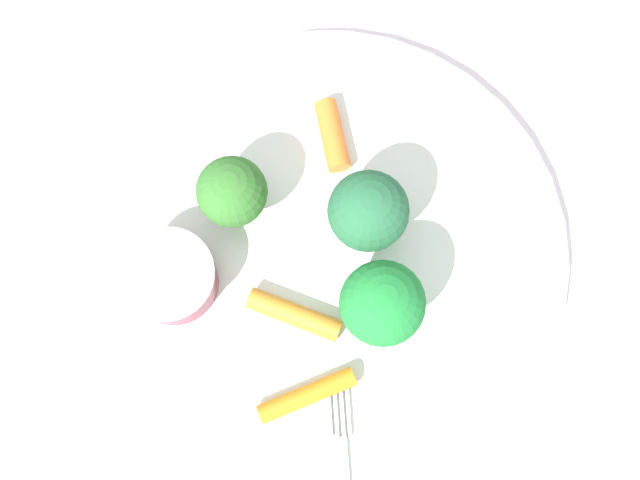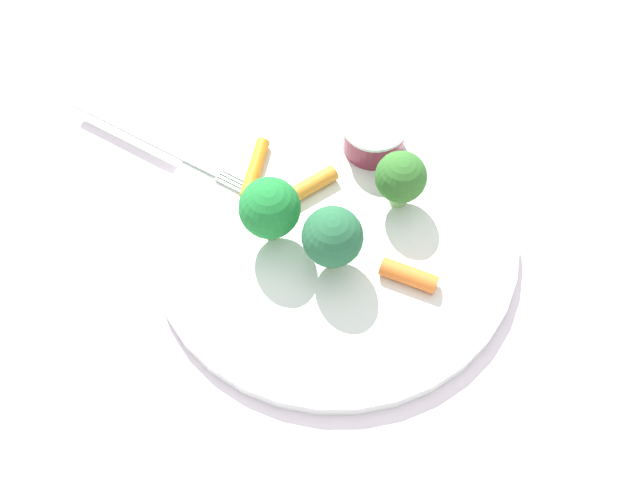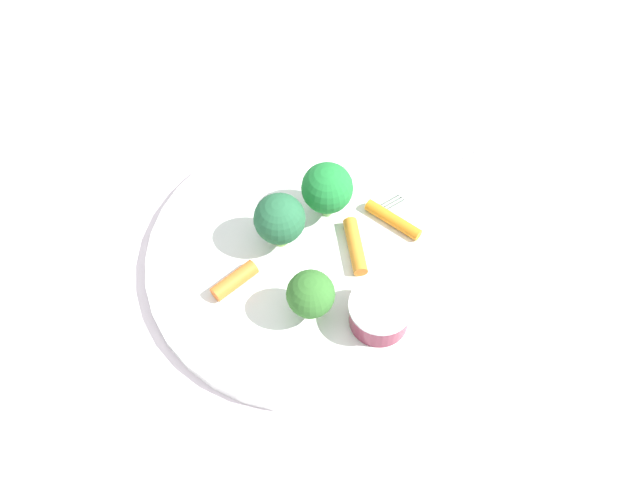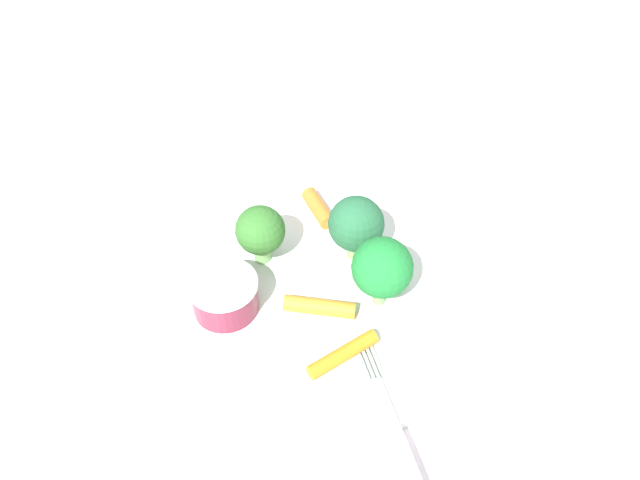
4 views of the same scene
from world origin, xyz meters
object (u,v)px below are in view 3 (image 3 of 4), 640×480
object	(u,v)px
plate	(305,257)
carrot_stick_0	(355,246)
fork	(448,172)
broccoli_floret_0	(281,217)
sauce_cup	(379,313)
carrot_stick_2	(393,220)
broccoli_floret_2	(311,295)
broccoli_floret_1	(327,188)
carrot_stick_1	(235,280)

from	to	relation	value
plate	carrot_stick_0	bearing A→B (deg)	36.00
fork	broccoli_floret_0	bearing A→B (deg)	-123.04
sauce_cup	carrot_stick_2	xyz separation A→B (m)	(-0.04, 0.09, -0.01)
broccoli_floret_0	broccoli_floret_2	bearing A→B (deg)	-39.56
carrot_stick_0	fork	size ratio (longest dim) A/B	0.33
broccoli_floret_0	broccoli_floret_2	world-z (taller)	broccoli_floret_0
broccoli_floret_0	broccoli_floret_2	xyz separation A→B (m)	(0.06, -0.05, -0.00)
plate	carrot_stick_0	xyz separation A→B (m)	(0.04, 0.03, 0.01)
broccoli_floret_0	broccoli_floret_1	distance (m)	0.05
broccoli_floret_0	carrot_stick_2	world-z (taller)	broccoli_floret_0
plate	broccoli_floret_2	xyz separation A→B (m)	(0.03, -0.05, 0.04)
carrot_stick_0	fork	xyz separation A→B (m)	(0.03, 0.12, -0.00)
broccoli_floret_2	carrot_stick_2	size ratio (longest dim) A/B	0.94
broccoli_floret_0	plate	bearing A→B (deg)	-6.22
fork	carrot_stick_1	bearing A→B (deg)	-116.96
plate	fork	size ratio (longest dim) A/B	1.73
sauce_cup	carrot_stick_0	bearing A→B (deg)	135.47
carrot_stick_2	carrot_stick_1	bearing A→B (deg)	-124.29
broccoli_floret_1	carrot_stick_0	distance (m)	0.06
plate	broccoli_floret_2	size ratio (longest dim) A/B	5.36
carrot_stick_1	broccoli_floret_1	bearing A→B (deg)	74.57
carrot_stick_0	sauce_cup	bearing A→B (deg)	-44.53
plate	carrot_stick_0	distance (m)	0.05
carrot_stick_1	plate	bearing A→B (deg)	58.61
broccoli_floret_2	fork	xyz separation A→B (m)	(0.03, 0.19, -0.03)
broccoli_floret_2	broccoli_floret_0	bearing A→B (deg)	140.44
broccoli_floret_1	broccoli_floret_2	size ratio (longest dim) A/B	1.16
carrot_stick_1	broccoli_floret_0	bearing A→B (deg)	80.41
broccoli_floret_2	carrot_stick_2	world-z (taller)	broccoli_floret_2
broccoli_floret_2	plate	bearing A→B (deg)	126.69
carrot_stick_0	carrot_stick_1	distance (m)	0.11
broccoli_floret_1	carrot_stick_0	xyz separation A→B (m)	(0.04, -0.02, -0.03)
broccoli_floret_1	broccoli_floret_2	xyz separation A→B (m)	(0.04, -0.09, -0.01)
sauce_cup	broccoli_floret_0	xyz separation A→B (m)	(-0.11, 0.03, 0.02)
plate	carrot_stick_1	size ratio (longest dim) A/B	6.60
broccoli_floret_1	carrot_stick_1	bearing A→B (deg)	-105.43
sauce_cup	broccoli_floret_2	bearing A→B (deg)	-156.51
broccoli_floret_1	carrot_stick_2	world-z (taller)	broccoli_floret_1
carrot_stick_2	fork	size ratio (longest dim) A/B	0.34
carrot_stick_0	carrot_stick_2	bearing A→B (deg)	70.51
plate	broccoli_floret_2	distance (m)	0.07
sauce_cup	carrot_stick_1	distance (m)	0.12
plate	carrot_stick_0	world-z (taller)	carrot_stick_0
carrot_stick_2	broccoli_floret_1	bearing A→B (deg)	-159.79
sauce_cup	fork	xyz separation A→B (m)	(-0.02, 0.17, -0.01)
carrot_stick_1	carrot_stick_2	distance (m)	0.15
carrot_stick_1	sauce_cup	bearing A→B (deg)	15.43
plate	broccoli_floret_1	xyz separation A→B (m)	(-0.01, 0.05, 0.04)
carrot_stick_1	carrot_stick_2	size ratio (longest dim) A/B	0.76
carrot_stick_1	carrot_stick_2	world-z (taller)	carrot_stick_1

